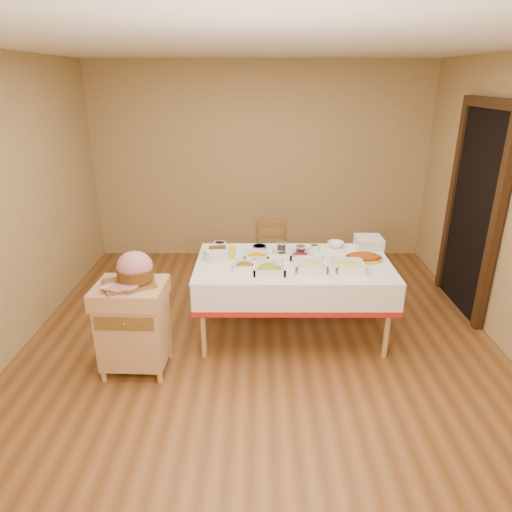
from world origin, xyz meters
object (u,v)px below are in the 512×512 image
at_px(dining_chair, 269,258).
at_px(plate_stack, 369,242).
at_px(butcher_cart, 133,322).
at_px(mustard_bottle, 232,252).
at_px(preserve_jar_right, 300,252).
at_px(dining_table, 293,277).
at_px(ham_on_board, 134,270).
at_px(preserve_jar_left, 281,248).
at_px(bread_basket, 217,253).
at_px(brass_platter, 364,258).

relative_size(dining_chair, plate_stack, 3.20).
height_order(butcher_cart, mustard_bottle, mustard_bottle).
relative_size(preserve_jar_right, plate_stack, 0.43).
distance_m(mustard_bottle, plate_stack, 1.41).
distance_m(dining_table, preserve_jar_right, 0.26).
bearing_deg(ham_on_board, preserve_jar_left, 33.42).
distance_m(butcher_cart, ham_on_board, 0.47).
xyz_separation_m(dining_chair, plate_stack, (0.99, -0.54, 0.39)).
relative_size(butcher_cart, preserve_jar_right, 7.17).
bearing_deg(preserve_jar_right, bread_basket, -176.92).
bearing_deg(preserve_jar_left, plate_stack, 9.69).
bearing_deg(bread_basket, dining_table, -7.00).
height_order(butcher_cart, preserve_jar_left, preserve_jar_left).
bearing_deg(bread_basket, preserve_jar_left, 13.91).
bearing_deg(mustard_bottle, dining_chair, 66.54).
bearing_deg(plate_stack, brass_platter, -109.68).
height_order(dining_chair, brass_platter, dining_chair).
height_order(ham_on_board, preserve_jar_left, ham_on_board).
height_order(dining_chair, mustard_bottle, mustard_bottle).
bearing_deg(butcher_cart, brass_platter, 17.89).
relative_size(preserve_jar_right, brass_platter, 0.32).
relative_size(dining_chair, preserve_jar_left, 7.31).
bearing_deg(butcher_cart, bread_basket, 46.54).
distance_m(preserve_jar_left, plate_stack, 0.91).
xyz_separation_m(dining_table, mustard_bottle, (-0.57, 0.06, 0.24)).
bearing_deg(bread_basket, butcher_cart, -133.46).
bearing_deg(dining_table, plate_stack, 26.39).
bearing_deg(ham_on_board, dining_chair, 52.86).
xyz_separation_m(dining_chair, ham_on_board, (-1.14, -1.50, 0.49)).
bearing_deg(dining_chair, mustard_bottle, -113.46).
bearing_deg(dining_chair, plate_stack, -28.38).
bearing_deg(brass_platter, ham_on_board, -162.61).
height_order(butcher_cart, ham_on_board, ham_on_board).
xyz_separation_m(butcher_cart, bread_basket, (0.66, 0.70, 0.35)).
bearing_deg(mustard_bottle, ham_on_board, -140.20).
xyz_separation_m(preserve_jar_right, bread_basket, (-0.80, -0.04, -0.00)).
bearing_deg(dining_table, brass_platter, 4.64).
xyz_separation_m(butcher_cart, ham_on_board, (0.04, 0.03, 0.46)).
xyz_separation_m(mustard_bottle, brass_platter, (1.25, -0.01, -0.06)).
xyz_separation_m(preserve_jar_left, plate_stack, (0.89, 0.15, 0.00)).
bearing_deg(mustard_bottle, preserve_jar_right, 6.18).
bearing_deg(dining_chair, butcher_cart, -127.54).
distance_m(preserve_jar_right, brass_platter, 0.60).
distance_m(butcher_cart, mustard_bottle, 1.11).
bearing_deg(dining_chair, ham_on_board, -127.14).
xyz_separation_m(dining_table, plate_stack, (0.79, 0.39, 0.22)).
height_order(butcher_cart, bread_basket, bread_basket).
height_order(ham_on_board, preserve_jar_right, ham_on_board).
bearing_deg(dining_table, dining_chair, 101.94).
relative_size(dining_table, brass_platter, 5.26).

